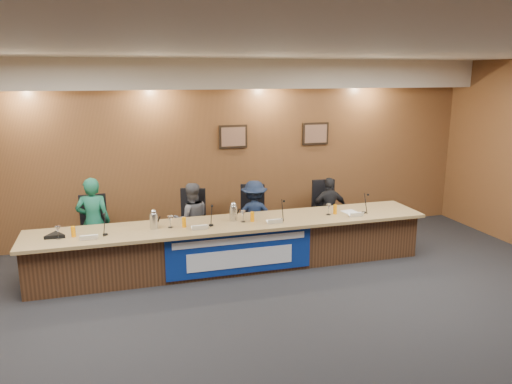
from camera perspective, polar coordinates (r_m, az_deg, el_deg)
The scene contains 39 objects.
floor at distance 5.85m, azimuth 3.40°, elevation -17.01°, with size 10.00×10.00×0.00m, color black.
ceiling at distance 5.05m, azimuth 3.92°, elevation 16.10°, with size 10.00×8.00×0.04m, color silver.
wall_back at distance 9.01m, azimuth -5.14°, elevation 4.68°, with size 10.00×0.04×3.20m, color brown.
soffit at distance 8.66m, azimuth -4.99°, elevation 13.30°, with size 10.00×0.50×0.50m, color beige.
dais_body at distance 7.80m, azimuth -2.59°, elevation -6.16°, with size 6.00×0.80×0.70m, color #442918.
dais_top at distance 7.63m, azimuth -2.52°, elevation -3.63°, with size 6.10×0.95×0.05m, color #96794A.
banner at distance 7.41m, azimuth -1.81°, elevation -6.98°, with size 2.20×0.02×0.65m, color navy.
banner_text_upper at distance 7.33m, azimuth -1.79°, elevation -5.55°, with size 2.00×0.01×0.10m, color silver.
banner_text_lower at distance 7.42m, azimuth -1.78°, elevation -7.59°, with size 1.60×0.01×0.28m, color silver.
wall_photo_left at distance 9.03m, azimuth -2.63°, elevation 6.34°, with size 0.52×0.04×0.42m, color black.
wall_photo_right at distance 9.54m, azimuth 6.80°, elevation 6.64°, with size 0.52×0.04×0.42m, color black.
panelist_a at distance 8.16m, azimuth -18.08°, elevation -3.28°, with size 0.52×0.34×1.42m, color #175D44.
panelist_b at distance 8.27m, azimuth -7.38°, elevation -3.16°, with size 0.60×0.47×1.23m, color #525157.
panelist_c at distance 8.50m, azimuth -0.21°, elevation -2.69°, with size 0.78×0.45×1.21m, color #111C34.
panelist_d at distance 8.98m, azimuth 8.34°, elevation -2.05°, with size 0.69×0.29×1.18m, color black.
office_chair_a at distance 8.32m, azimuth -17.95°, elevation -4.60°, with size 0.48×0.48×0.08m, color black.
office_chair_b at distance 8.41m, azimuth -7.46°, elevation -3.87°, with size 0.48×0.48×0.08m, color black.
office_chair_c at distance 8.63m, azimuth -0.39°, elevation -3.29°, with size 0.48×0.48×0.08m, color black.
office_chair_d at distance 9.09m, azimuth 8.06°, elevation -2.55°, with size 0.48×0.48×0.08m, color black.
nameplate_a at distance 7.16m, azimuth -18.58°, elevation -4.91°, with size 0.24×0.06×0.09m, color white.
microphone_a at distance 7.33m, azimuth -16.84°, elevation -4.66°, with size 0.07×0.07×0.02m, color black.
juice_glass_a at distance 7.37m, azimuth -20.16°, elevation -4.27°, with size 0.06×0.06×0.15m, color orange.
water_glass_a at distance 7.35m, azimuth -21.68°, elevation -4.34°, with size 0.08×0.08×0.18m, color silver.
nameplate_b at distance 7.27m, azimuth -6.41°, elevation -4.00°, with size 0.24×0.06×0.09m, color white.
microphone_b at distance 7.47m, azimuth -5.16°, elevation -3.78°, with size 0.07×0.07×0.02m, color black.
juice_glass_b at distance 7.42m, azimuth -8.22°, elevation -3.45°, with size 0.06×0.06×0.15m, color orange.
water_glass_b at distance 7.43m, azimuth -9.78°, elevation -3.38°, with size 0.08×0.08×0.18m, color silver.
nameplate_c at distance 7.52m, azimuth 2.22°, elevation -3.33°, with size 0.24×0.06×0.09m, color white.
microphone_c at distance 7.72m, azimuth 2.94°, elevation -3.17°, with size 0.07×0.07×0.02m, color black.
juice_glass_c at distance 7.63m, azimuth -0.42°, elevation -2.84°, with size 0.06×0.06×0.15m, color orange.
water_glass_c at distance 7.60m, azimuth -1.48°, elevation -2.80°, with size 0.08×0.08×0.18m, color silver.
nameplate_d at distance 8.03m, azimuth 11.46°, elevation -2.50°, with size 0.24×0.06×0.09m, color white.
microphone_d at distance 8.29m, azimuth 12.24°, elevation -2.29°, with size 0.07×0.07×0.02m, color black.
juice_glass_d at distance 8.13m, azimuth 9.03°, elevation -1.98°, with size 0.06×0.06×0.15m, color orange.
water_glass_d at distance 8.06m, azimuth 8.29°, elevation -1.99°, with size 0.08×0.08×0.18m, color silver.
carafe_left at distance 7.41m, azimuth -11.60°, elevation -3.29°, with size 0.12×0.12×0.23m, color silver.
carafe_mid at distance 7.67m, azimuth -2.61°, elevation -2.45°, with size 0.12×0.12×0.23m, color silver.
speakerphone at distance 7.46m, azimuth -21.99°, elevation -4.63°, with size 0.32×0.32×0.05m, color black.
paper_stack at distance 8.28m, azimuth 10.80°, elevation -2.30°, with size 0.22×0.30×0.01m, color white.
Camera 1 is at (-1.75, -4.73, 2.96)m, focal length 35.00 mm.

